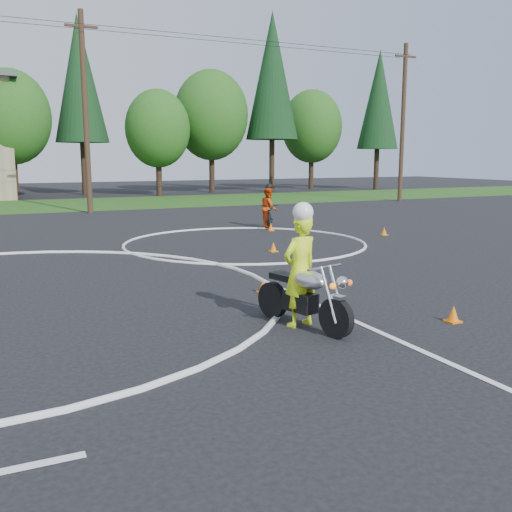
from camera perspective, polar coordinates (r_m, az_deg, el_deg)
name	(u,v)px	position (r m, az deg, el deg)	size (l,w,h in m)	color
course_markings	(82,279)	(14.10, -17.01, -2.22)	(19.05, 19.05, 0.12)	silver
primary_motorcycle	(305,296)	(9.62, 4.88, -3.97)	(0.84, 2.13, 1.14)	black
rider_primary_grp	(300,267)	(9.63, 4.45, -1.10)	(0.80, 0.63, 2.12)	#D9FE1A
rider_second_grp	(269,212)	(23.28, 1.29, 4.39)	(1.35, 2.00, 1.82)	black
traffic_cones	(229,267)	(14.27, -2.71, -1.13)	(18.63, 13.65, 0.30)	orange
treeline	(186,109)	(46.41, -6.99, 14.42)	(38.20, 8.10, 14.52)	#382619
utility_poles	(85,110)	(30.78, -16.70, 13.81)	(41.60, 1.12, 10.00)	#473321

